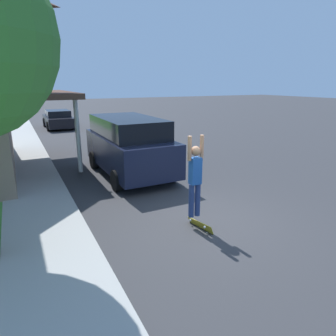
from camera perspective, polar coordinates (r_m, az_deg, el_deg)
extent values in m
plane|color=#333335|center=(7.64, 7.06, -9.99)|extent=(120.00, 120.00, 0.00)
cube|color=#9E9E99|center=(12.09, -24.55, -1.25)|extent=(1.80, 80.00, 0.10)
cube|color=#4C3328|center=(13.17, -23.80, 12.71)|extent=(2.60, 5.60, 0.20)
cylinder|color=silver|center=(11.47, -16.77, 5.77)|extent=(0.16, 0.16, 2.70)
cube|color=black|center=(11.10, -7.34, 3.17)|extent=(2.04, 4.70, 1.15)
cube|color=black|center=(11.05, -7.72, 7.85)|extent=(1.88, 3.67, 0.66)
cylinder|color=black|center=(12.32, -13.89, 1.47)|extent=(0.24, 0.69, 0.69)
cylinder|color=black|center=(12.89, -5.39, 2.51)|extent=(0.24, 0.69, 0.69)
cylinder|color=black|center=(9.61, -9.73, -2.36)|extent=(0.24, 0.69, 0.69)
cylinder|color=black|center=(10.33, 0.68, -0.82)|extent=(0.24, 0.69, 0.69)
cube|color=black|center=(24.37, -20.16, 8.42)|extent=(1.81, 4.18, 0.69)
cube|color=black|center=(24.21, -20.26, 9.75)|extent=(1.59, 2.17, 0.46)
cylinder|color=black|center=(25.55, -22.46, 8.05)|extent=(0.20, 0.67, 0.67)
cylinder|color=black|center=(25.75, -18.55, 8.48)|extent=(0.20, 0.67, 0.67)
cylinder|color=black|center=(23.07, -21.85, 7.38)|extent=(0.20, 0.67, 0.67)
cylinder|color=black|center=(23.30, -17.55, 7.86)|extent=(0.20, 0.67, 0.67)
cylinder|color=navy|center=(7.03, 4.47, -6.23)|extent=(0.13, 0.13, 0.81)
cylinder|color=navy|center=(7.12, 5.64, -5.98)|extent=(0.13, 0.13, 0.81)
cube|color=#1E4C93|center=(6.84, 5.20, -0.54)|extent=(0.25, 0.20, 0.62)
sphere|color=#9E7051|center=(6.72, 5.30, 3.24)|extent=(0.22, 0.22, 0.22)
cylinder|color=#9E7051|center=(6.62, 4.15, 3.72)|extent=(0.09, 0.09, 0.55)
cylinder|color=#9E7051|center=(6.79, 6.46, 3.97)|extent=(0.09, 0.09, 0.55)
cube|color=#A89323|center=(7.24, 6.14, -10.77)|extent=(0.21, 0.81, 0.25)
cylinder|color=silver|center=(7.34, 4.26, -9.89)|extent=(0.03, 0.06, 0.06)
cylinder|color=silver|center=(7.45, 4.68, -11.00)|extent=(0.03, 0.06, 0.06)
cylinder|color=silver|center=(6.99, 6.98, -11.11)|extent=(0.03, 0.06, 0.06)
cylinder|color=silver|center=(7.10, 7.39, -12.26)|extent=(0.03, 0.06, 0.06)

